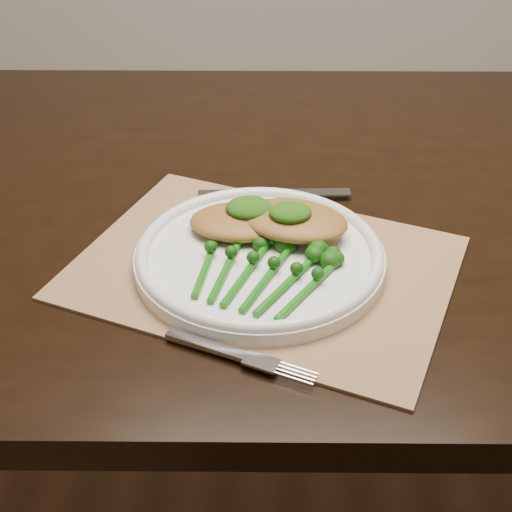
{
  "coord_description": "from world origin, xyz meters",
  "views": [
    {
      "loc": [
        0.01,
        -0.91,
        1.24
      ],
      "look_at": [
        0.0,
        -0.26,
        0.78
      ],
      "focal_mm": 50.0,
      "sensor_mm": 36.0,
      "label": 1
    }
  ],
  "objects_px": {
    "dinner_plate": "(260,255)",
    "broccolini_bundle": "(257,275)",
    "dining_table": "(316,381)",
    "placemat": "(264,267)",
    "chicken_fillet_left": "(241,222)"
  },
  "relations": [
    {
      "from": "chicken_fillet_left",
      "to": "dinner_plate",
      "type": "bearing_deg",
      "value": -63.88
    },
    {
      "from": "dining_table",
      "to": "placemat",
      "type": "height_order",
      "value": "placemat"
    },
    {
      "from": "dining_table",
      "to": "dinner_plate",
      "type": "bearing_deg",
      "value": -116.7
    },
    {
      "from": "dining_table",
      "to": "placemat",
      "type": "relative_size",
      "value": 3.83
    },
    {
      "from": "dinner_plate",
      "to": "broccolini_bundle",
      "type": "bearing_deg",
      "value": -92.63
    },
    {
      "from": "broccolini_bundle",
      "to": "dining_table",
      "type": "bearing_deg",
      "value": 90.66
    },
    {
      "from": "dining_table",
      "to": "dinner_plate",
      "type": "relative_size",
      "value": 5.57
    },
    {
      "from": "dinner_plate",
      "to": "dining_table",
      "type": "bearing_deg",
      "value": 64.02
    },
    {
      "from": "broccolini_bundle",
      "to": "dinner_plate",
      "type": "bearing_deg",
      "value": 109.59
    },
    {
      "from": "dinner_plate",
      "to": "chicken_fillet_left",
      "type": "distance_m",
      "value": 0.05
    },
    {
      "from": "dining_table",
      "to": "broccolini_bundle",
      "type": "bearing_deg",
      "value": -112.28
    },
    {
      "from": "dining_table",
      "to": "placemat",
      "type": "xyz_separation_m",
      "value": [
        -0.09,
        -0.19,
        0.37
      ]
    },
    {
      "from": "dining_table",
      "to": "broccolini_bundle",
      "type": "xyz_separation_m",
      "value": [
        -0.1,
        -0.24,
        0.4
      ]
    },
    {
      "from": "dining_table",
      "to": "broccolini_bundle",
      "type": "height_order",
      "value": "broccolini_bundle"
    },
    {
      "from": "placemat",
      "to": "dinner_plate",
      "type": "height_order",
      "value": "dinner_plate"
    }
  ]
}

